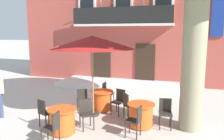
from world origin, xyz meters
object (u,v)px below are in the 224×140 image
at_px(cafe_table_front, 102,100).
at_px(cafe_chair_middle_0, 165,111).
at_px(cafe_chair_middle_1, 129,104).
at_px(cafe_chair_middle_2, 136,119).
at_px(cafe_chair_front_1, 107,92).
at_px(cafe_chair_near_tree_1, 53,127).
at_px(cafe_chair_front_0, 119,100).
at_px(cafe_chair_near_tree_2, 86,112).
at_px(cafe_chair_near_tree_0, 45,111).
at_px(cafe_table_middle, 141,115).
at_px(cafe_table_near_tree, 62,120).
at_px(cafe_umbrella, 92,42).
at_px(cafe_chair_front_2, 82,98).

bearing_deg(cafe_table_front, cafe_chair_middle_0, -19.40).
bearing_deg(cafe_chair_middle_1, cafe_chair_middle_2, -67.40).
bearing_deg(cafe_table_front, cafe_chair_middle_2, -46.70).
bearing_deg(cafe_chair_front_1, cafe_chair_near_tree_1, -92.62).
bearing_deg(cafe_chair_front_0, cafe_chair_near_tree_2, -112.36).
xyz_separation_m(cafe_chair_near_tree_1, cafe_chair_middle_2, (1.95, 1.17, 0.00)).
xyz_separation_m(cafe_chair_near_tree_0, cafe_chair_middle_0, (3.57, 1.19, 0.00)).
bearing_deg(cafe_table_front, cafe_table_middle, -31.78).
xyz_separation_m(cafe_table_near_tree, cafe_chair_middle_1, (1.57, 1.71, 0.14)).
bearing_deg(cafe_chair_near_tree_1, cafe_table_middle, 44.42).
bearing_deg(cafe_chair_middle_2, cafe_chair_near_tree_2, 175.39).
height_order(cafe_chair_middle_0, cafe_chair_front_1, same).
height_order(cafe_chair_near_tree_2, cafe_chair_front_0, same).
bearing_deg(cafe_chair_front_1, cafe_chair_near_tree_0, -110.61).
xyz_separation_m(cafe_table_front, cafe_chair_front_0, (0.73, -0.19, 0.14)).
bearing_deg(cafe_table_near_tree, cafe_umbrella, 80.15).
relative_size(cafe_table_middle, cafe_chair_front_2, 0.95).
relative_size(cafe_chair_middle_2, cafe_chair_front_0, 1.00).
distance_m(cafe_table_front, cafe_chair_front_0, 0.77).
relative_size(cafe_chair_middle_1, cafe_chair_front_0, 1.00).
bearing_deg(cafe_chair_front_1, cafe_chair_middle_2, -55.21).
distance_m(cafe_chair_near_tree_0, cafe_chair_middle_2, 2.85).
height_order(cafe_table_near_tree, cafe_chair_middle_0, cafe_chair_middle_0).
xyz_separation_m(cafe_chair_near_tree_1, cafe_chair_middle_1, (1.42, 2.45, 0.00)).
bearing_deg(cafe_chair_middle_1, cafe_table_near_tree, -132.65).
distance_m(cafe_table_near_tree, cafe_chair_middle_2, 2.16).
height_order(cafe_chair_near_tree_0, cafe_chair_near_tree_1, same).
bearing_deg(cafe_umbrella, cafe_table_middle, -14.28).
xyz_separation_m(cafe_chair_near_tree_2, cafe_chair_front_0, (0.62, 1.50, 0.00)).
bearing_deg(cafe_chair_middle_0, cafe_chair_front_2, 172.07).
bearing_deg(cafe_chair_middle_0, cafe_chair_near_tree_0, -161.55).
relative_size(cafe_chair_near_tree_1, cafe_chair_front_0, 1.00).
bearing_deg(cafe_table_middle, cafe_chair_middle_0, 15.63).
height_order(cafe_table_middle, cafe_chair_front_1, cafe_chair_front_1).
height_order(cafe_chair_near_tree_0, cafe_umbrella, cafe_umbrella).
bearing_deg(cafe_chair_near_tree_1, cafe_umbrella, 86.83).
relative_size(cafe_table_front, cafe_chair_front_0, 0.95).
xyz_separation_m(cafe_chair_near_tree_2, cafe_chair_middle_1, (1.07, 1.15, 0.00)).
relative_size(cafe_chair_middle_0, cafe_table_front, 1.05).
distance_m(cafe_chair_near_tree_0, cafe_chair_middle_0, 3.76).
relative_size(cafe_chair_near_tree_0, cafe_chair_front_1, 1.00).
bearing_deg(cafe_chair_front_2, cafe_chair_near_tree_1, -81.66).
height_order(cafe_chair_near_tree_1, cafe_table_front, cafe_chair_near_tree_1).
height_order(cafe_table_near_tree, cafe_chair_near_tree_1, cafe_chair_near_tree_1).
bearing_deg(cafe_chair_middle_1, cafe_table_front, 155.58).
height_order(cafe_chair_near_tree_0, cafe_chair_front_0, same).
relative_size(cafe_chair_near_tree_0, cafe_table_front, 1.05).
xyz_separation_m(cafe_chair_front_1, cafe_umbrella, (-0.04, -1.35, 2.08)).
bearing_deg(cafe_umbrella, cafe_table_near_tree, -99.85).
bearing_deg(cafe_table_front, cafe_chair_near_tree_1, -94.65).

